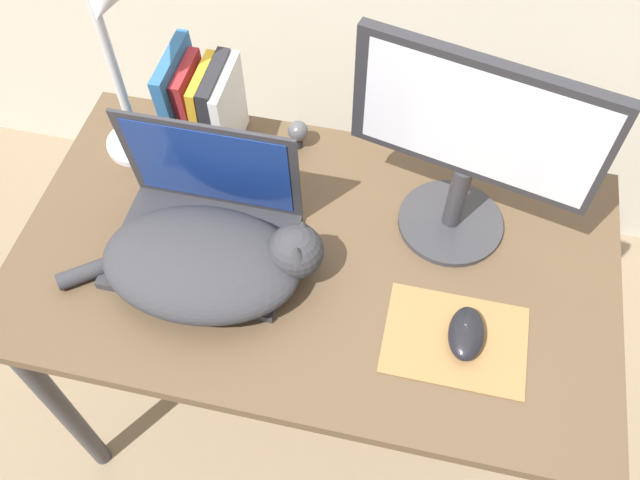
{
  "coord_description": "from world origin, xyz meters",
  "views": [
    {
      "loc": [
        0.17,
        -0.37,
        1.83
      ],
      "look_at": [
        0.02,
        0.3,
        0.85
      ],
      "focal_mm": 38.0,
      "sensor_mm": 36.0,
      "label": 1
    }
  ],
  "objects_px": {
    "cat": "(210,262)",
    "book_row": "(204,107)",
    "computer_mouse": "(466,333)",
    "webcam": "(298,132)",
    "desk_lamp": "(111,32)",
    "laptop": "(205,225)",
    "external_monitor": "(471,144)"
  },
  "relations": [
    {
      "from": "external_monitor",
      "to": "computer_mouse",
      "type": "relative_size",
      "value": 4.01
    },
    {
      "from": "laptop",
      "to": "external_monitor",
      "type": "bearing_deg",
      "value": 17.07
    },
    {
      "from": "desk_lamp",
      "to": "laptop",
      "type": "bearing_deg",
      "value": -43.12
    },
    {
      "from": "desk_lamp",
      "to": "webcam",
      "type": "xyz_separation_m",
      "value": [
        0.3,
        0.1,
        -0.28
      ]
    },
    {
      "from": "cat",
      "to": "book_row",
      "type": "xyz_separation_m",
      "value": [
        -0.11,
        0.33,
        0.05
      ]
    },
    {
      "from": "laptop",
      "to": "cat",
      "type": "distance_m",
      "value": 0.09
    },
    {
      "from": "book_row",
      "to": "desk_lamp",
      "type": "xyz_separation_m",
      "value": [
        -0.11,
        -0.07,
        0.22
      ]
    },
    {
      "from": "cat",
      "to": "computer_mouse",
      "type": "distance_m",
      "value": 0.47
    },
    {
      "from": "computer_mouse",
      "to": "webcam",
      "type": "height_order",
      "value": "webcam"
    },
    {
      "from": "book_row",
      "to": "external_monitor",
      "type": "bearing_deg",
      "value": -11.59
    },
    {
      "from": "cat",
      "to": "computer_mouse",
      "type": "relative_size",
      "value": 4.54
    },
    {
      "from": "cat",
      "to": "external_monitor",
      "type": "relative_size",
      "value": 1.13
    },
    {
      "from": "external_monitor",
      "to": "book_row",
      "type": "xyz_separation_m",
      "value": [
        -0.53,
        0.11,
        -0.13
      ]
    },
    {
      "from": "external_monitor",
      "to": "book_row",
      "type": "relative_size",
      "value": 1.9
    },
    {
      "from": "external_monitor",
      "to": "book_row",
      "type": "distance_m",
      "value": 0.56
    },
    {
      "from": "laptop",
      "to": "desk_lamp",
      "type": "distance_m",
      "value": 0.38
    },
    {
      "from": "laptop",
      "to": "book_row",
      "type": "bearing_deg",
      "value": 106.81
    },
    {
      "from": "laptop",
      "to": "book_row",
      "type": "relative_size",
      "value": 1.5
    },
    {
      "from": "desk_lamp",
      "to": "cat",
      "type": "bearing_deg",
      "value": -48.88
    },
    {
      "from": "webcam",
      "to": "laptop",
      "type": "bearing_deg",
      "value": -112.37
    },
    {
      "from": "laptop",
      "to": "desk_lamp",
      "type": "xyz_separation_m",
      "value": [
        -0.19,
        0.18,
        0.28
      ]
    },
    {
      "from": "laptop",
      "to": "webcam",
      "type": "height_order",
      "value": "laptop"
    },
    {
      "from": "book_row",
      "to": "webcam",
      "type": "height_order",
      "value": "book_row"
    },
    {
      "from": "computer_mouse",
      "to": "book_row",
      "type": "height_order",
      "value": "book_row"
    },
    {
      "from": "computer_mouse",
      "to": "webcam",
      "type": "relative_size",
      "value": 1.56
    },
    {
      "from": "laptop",
      "to": "external_monitor",
      "type": "distance_m",
      "value": 0.51
    },
    {
      "from": "external_monitor",
      "to": "computer_mouse",
      "type": "distance_m",
      "value": 0.33
    },
    {
      "from": "cat",
      "to": "webcam",
      "type": "relative_size",
      "value": 7.1
    },
    {
      "from": "computer_mouse",
      "to": "book_row",
      "type": "xyz_separation_m",
      "value": [
        -0.58,
        0.36,
        0.08
      ]
    },
    {
      "from": "book_row",
      "to": "desk_lamp",
      "type": "relative_size",
      "value": 0.47
    },
    {
      "from": "external_monitor",
      "to": "cat",
      "type": "bearing_deg",
      "value": -152.05
    },
    {
      "from": "book_row",
      "to": "desk_lamp",
      "type": "distance_m",
      "value": 0.26
    }
  ]
}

